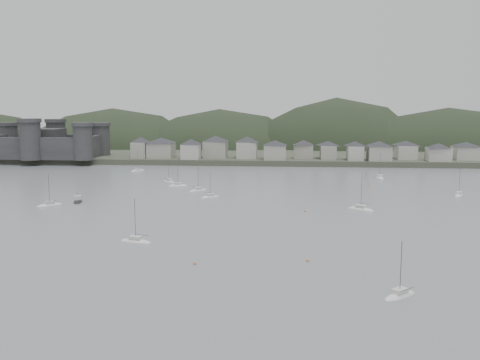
# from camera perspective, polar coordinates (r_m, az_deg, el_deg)

# --- Properties ---
(ground) EXTENTS (900.00, 900.00, 0.00)m
(ground) POSITION_cam_1_polar(r_m,az_deg,el_deg) (112.03, -3.40, -8.36)
(ground) COLOR slate
(ground) RESTS_ON ground
(far_shore_land) EXTENTS (900.00, 250.00, 3.00)m
(far_shore_land) POSITION_cam_1_polar(r_m,az_deg,el_deg) (402.76, 2.75, 3.69)
(far_shore_land) COLOR #383D2D
(far_shore_land) RESTS_ON ground
(forested_ridge) EXTENTS (851.55, 103.94, 102.57)m
(forested_ridge) POSITION_cam_1_polar(r_m,az_deg,el_deg) (378.32, 3.31, 1.46)
(forested_ridge) COLOR black
(forested_ridge) RESTS_ON ground
(castle) EXTENTS (66.00, 43.00, 20.00)m
(castle) POSITION_cam_1_polar(r_m,az_deg,el_deg) (317.46, -20.39, 3.76)
(castle) COLOR #2E2F31
(castle) RESTS_ON far_shore_land
(waterfront_town) EXTENTS (451.48, 28.46, 12.92)m
(waterfront_town) POSITION_cam_1_polar(r_m,az_deg,el_deg) (292.62, 11.83, 3.32)
(waterfront_town) COLOR #9A978C
(waterfront_town) RESTS_ON far_shore_land
(moored_fleet) EXTENTS (266.48, 172.96, 13.63)m
(moored_fleet) POSITION_cam_1_polar(r_m,az_deg,el_deg) (166.45, -1.77, -2.87)
(moored_fleet) COLOR silver
(moored_fleet) RESTS_ON ground
(motor_launch_far) EXTENTS (4.28, 7.76, 3.77)m
(motor_launch_far) POSITION_cam_1_polar(r_m,az_deg,el_deg) (182.85, -17.09, -2.21)
(motor_launch_far) COLOR black
(motor_launch_far) RESTS_ON ground
(mooring_buoys) EXTENTS (89.44, 110.40, 0.70)m
(mooring_buoys) POSITION_cam_1_polar(r_m,az_deg,el_deg) (152.70, 12.15, -4.05)
(mooring_buoys) COLOR #CB7543
(mooring_buoys) RESTS_ON ground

